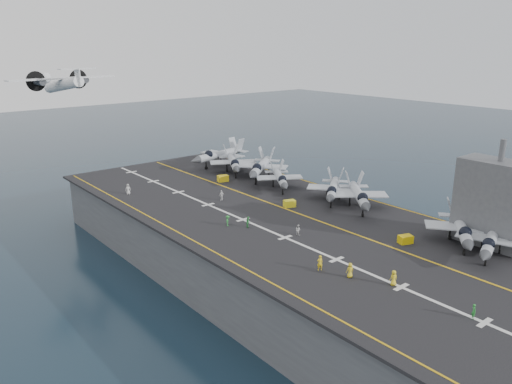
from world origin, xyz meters
TOP-DOWN VIEW (x-y plane):
  - ground at (0.00, 0.00)m, footprint 500.00×500.00m
  - hull at (0.00, 0.00)m, footprint 36.00×90.00m
  - flight_deck at (0.00, 0.00)m, footprint 38.00×92.00m
  - foul_line at (3.00, 0.00)m, footprint 0.35×90.00m
  - landing_centerline at (-6.00, 0.00)m, footprint 0.50×90.00m
  - deck_edge_port at (-17.00, 0.00)m, footprint 0.25×90.00m
  - deck_edge_stbd at (18.50, 0.00)m, footprint 0.25×90.00m
  - island_superstructure at (15.00, -30.00)m, footprint 5.00×10.00m
  - fighter_jet_0 at (10.88, -32.03)m, footprint 15.72×13.00m
  - fighter_jet_1 at (11.56, -27.44)m, footprint 17.39×16.41m
  - fighter_jet_3 at (12.75, -8.16)m, footprint 17.25×17.79m
  - fighter_jet_4 at (12.67, -2.36)m, footprint 16.84×15.99m
  - fighter_jet_5 at (10.51, 9.46)m, footprint 14.93×16.18m
  - fighter_jet_6 at (12.41, 17.52)m, footprint 19.28×18.27m
  - fighter_jet_7 at (10.81, 24.94)m, footprint 16.25×18.01m
  - fighter_jet_8 at (12.62, 32.53)m, footprint 18.00×13.74m
  - tow_cart_a at (5.82, -22.39)m, footprint 2.23×1.83m
  - tow_cart_b at (4.35, 0.11)m, footprint 2.27×1.87m
  - tow_cart_c at (5.10, 20.91)m, footprint 2.40×1.87m
  - crew_0 at (-8.68, -24.49)m, footprint 1.34×1.13m
  - crew_1 at (-10.04, -20.78)m, footprint 1.43×1.22m
  - crew_2 at (-7.46, -3.21)m, footprint 1.24×1.20m
  - crew_3 at (-9.53, -0.67)m, footprint 1.16×1.21m
  - crew_4 at (-2.62, 10.61)m, footprint 1.14×0.78m
  - crew_5 at (-13.97, 24.88)m, footprint 1.41×1.19m
  - crew_6 at (-6.12, -38.80)m, footprint 1.16×1.19m
  - crew_7 at (-3.73, -10.35)m, footprint 0.64×0.96m
  - transport_plane at (-14.06, 53.93)m, footprint 25.43×18.65m
  - crew_8 at (-6.31, -29.08)m, footprint 1.34×1.13m

SIDE VIEW (x-z plane):
  - ground at x=0.00m, z-range 0.00..0.00m
  - hull at x=0.00m, z-range 0.00..10.00m
  - flight_deck at x=0.00m, z-range 10.00..10.40m
  - foul_line at x=3.00m, z-range 10.41..10.43m
  - landing_centerline at x=-6.00m, z-range 10.41..10.43m
  - deck_edge_port at x=-17.00m, z-range 10.41..10.43m
  - deck_edge_stbd at x=18.50m, z-range 10.41..10.43m
  - tow_cart_a at x=5.82m, z-range 10.40..11.56m
  - tow_cart_b at x=4.35m, z-range 10.40..11.57m
  - tow_cart_c at x=5.10m, z-range 10.40..11.67m
  - crew_7 at x=-3.73m, z-range 10.40..11.99m
  - crew_6 at x=-6.12m, z-range 10.40..12.06m
  - crew_3 at x=-9.53m, z-range 10.40..12.08m
  - crew_2 at x=-7.46m, z-range 10.40..12.13m
  - crew_4 at x=-2.62m, z-range 10.40..12.27m
  - crew_0 at x=-8.68m, z-range 10.40..12.29m
  - crew_8 at x=-6.31m, z-range 10.40..12.29m
  - crew_5 at x=-13.97m, z-range 10.40..12.39m
  - crew_1 at x=-10.04m, z-range 10.40..12.42m
  - fighter_jet_5 at x=10.51m, z-range 10.40..15.07m
  - fighter_jet_0 at x=10.88m, z-range 10.40..15.08m
  - fighter_jet_4 at x=12.67m, z-range 10.40..15.28m
  - fighter_jet_1 at x=11.56m, z-range 10.40..15.43m
  - fighter_jet_3 at x=12.75m, z-range 10.40..15.58m
  - fighter_jet_7 at x=10.81m, z-range 10.40..15.61m
  - fighter_jet_6 at x=12.41m, z-range 10.40..15.98m
  - fighter_jet_8 at x=12.62m, z-range 10.40..16.03m
  - island_superstructure at x=15.00m, z-range 10.40..25.40m
  - transport_plane at x=-14.06m, z-range 26.05..31.69m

